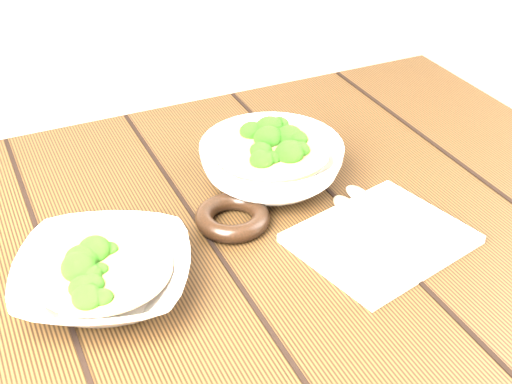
% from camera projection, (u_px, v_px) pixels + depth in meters
% --- Properties ---
extents(table, '(1.20, 0.80, 0.75)m').
position_uv_depth(table, '(228.00, 308.00, 1.00)').
color(table, '#35220F').
rests_on(table, ground).
extents(soup_bowl_front, '(0.27, 0.27, 0.06)m').
position_uv_depth(soup_bowl_front, '(104.00, 276.00, 0.83)').
color(soup_bowl_front, silver).
rests_on(soup_bowl_front, table).
extents(soup_bowl_back, '(0.26, 0.26, 0.08)m').
position_uv_depth(soup_bowl_back, '(271.00, 163.00, 1.02)').
color(soup_bowl_back, silver).
rests_on(soup_bowl_back, table).
extents(trivet, '(0.12, 0.12, 0.02)m').
position_uv_depth(trivet, '(232.00, 217.00, 0.95)').
color(trivet, black).
rests_on(trivet, table).
extents(napkin, '(0.24, 0.22, 0.01)m').
position_uv_depth(napkin, '(381.00, 239.00, 0.92)').
color(napkin, beige).
rests_on(napkin, table).
extents(spoon_left, '(0.03, 0.17, 0.01)m').
position_uv_depth(spoon_left, '(357.00, 219.00, 0.95)').
color(spoon_left, beige).
rests_on(spoon_left, napkin).
extents(spoon_right, '(0.03, 0.17, 0.01)m').
position_uv_depth(spoon_right, '(373.00, 207.00, 0.97)').
color(spoon_right, beige).
rests_on(spoon_right, napkin).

